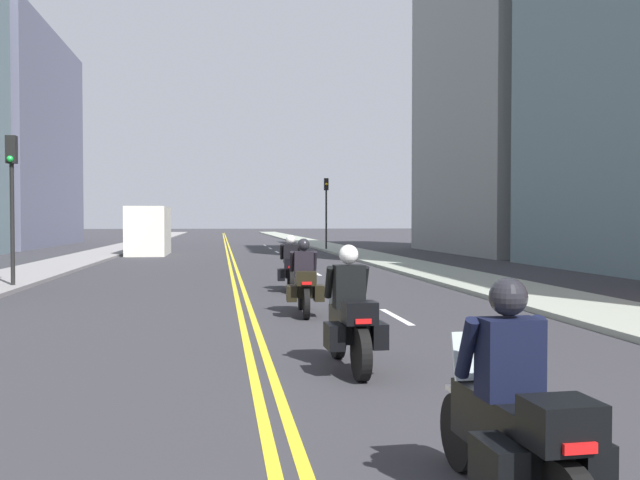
{
  "coord_description": "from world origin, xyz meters",
  "views": [
    {
      "loc": [
        -0.53,
        0.26,
        1.97
      ],
      "look_at": [
        1.51,
        14.36,
        1.58
      ],
      "focal_mm": 38.72,
      "sensor_mm": 36.0,
      "label": 1
    }
  ],
  "objects": [
    {
      "name": "ground_plane",
      "position": [
        0.0,
        48.0,
        0.0
      ],
      "size": [
        264.0,
        264.0,
        0.0
      ],
      "primitive_type": "plane",
      "color": "#2F2E33"
    },
    {
      "name": "sidewalk_left",
      "position": [
        -7.48,
        48.0,
        0.06
      ],
      "size": [
        2.82,
        144.0,
        0.12
      ],
      "primitive_type": "cube",
      "color": "gray",
      "rests_on": "ground"
    },
    {
      "name": "sidewalk_right",
      "position": [
        7.48,
        48.0,
        0.06
      ],
      "size": [
        2.82,
        144.0,
        0.12
      ],
      "primitive_type": "cube",
      "color": "gray",
      "rests_on": "ground"
    },
    {
      "name": "centreline_yellow_inner",
      "position": [
        -0.12,
        48.0,
        0.0
      ],
      "size": [
        0.12,
        132.0,
        0.01
      ],
      "primitive_type": "cube",
      "color": "yellow",
      "rests_on": "ground"
    },
    {
      "name": "centreline_yellow_outer",
      "position": [
        0.12,
        48.0,
        0.0
      ],
      "size": [
        0.12,
        132.0,
        0.01
      ],
      "primitive_type": "cube",
      "color": "yellow",
      "rests_on": "ground"
    },
    {
      "name": "lane_dashes_white",
      "position": [
        3.04,
        29.0,
        0.0
      ],
      "size": [
        0.14,
        56.4,
        0.01
      ],
      "color": "silver",
      "rests_on": "ground"
    },
    {
      "name": "building_right_2",
      "position": [
        17.63,
        41.07,
        11.27
      ],
      "size": [
        8.83,
        15.65,
        22.54
      ],
      "color": "gray",
      "rests_on": "ground"
    },
    {
      "name": "motorcycle_0",
      "position": [
        1.38,
        4.53,
        0.64
      ],
      "size": [
        0.78,
        2.18,
        1.59
      ],
      "rotation": [
        0.0,
        0.0,
        0.04
      ],
      "color": "black",
      "rests_on": "ground"
    },
    {
      "name": "motorcycle_1",
      "position": [
        1.16,
        9.14,
        0.66
      ],
      "size": [
        0.77,
        2.13,
        1.65
      ],
      "rotation": [
        0.0,
        0.0,
        0.03
      ],
      "color": "black",
      "rests_on": "ground"
    },
    {
      "name": "motorcycle_2",
      "position": [
        1.2,
        14.54,
        0.66
      ],
      "size": [
        0.78,
        2.18,
        1.6
      ],
      "rotation": [
        0.0,
        0.0,
        -0.05
      ],
      "color": "black",
      "rests_on": "ground"
    },
    {
      "name": "motorcycle_3",
      "position": [
        1.43,
        19.53,
        0.65
      ],
      "size": [
        0.78,
        2.2,
        1.58
      ],
      "rotation": [
        0.0,
        0.0,
        -0.06
      ],
      "color": "black",
      "rests_on": "ground"
    },
    {
      "name": "traffic_light_near",
      "position": [
        -6.47,
        21.2,
        3.06
      ],
      "size": [
        0.28,
        0.38,
        4.42
      ],
      "color": "black",
      "rests_on": "ground"
    },
    {
      "name": "traffic_light_far",
      "position": [
        6.47,
        45.74,
        3.33
      ],
      "size": [
        0.28,
        0.38,
        4.83
      ],
      "color": "black",
      "rests_on": "ground"
    },
    {
      "name": "parked_truck",
      "position": [
        -4.67,
        42.05,
        1.27
      ],
      "size": [
        2.2,
        6.5,
        2.8
      ],
      "color": "#BAB9C3",
      "rests_on": "ground"
    }
  ]
}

